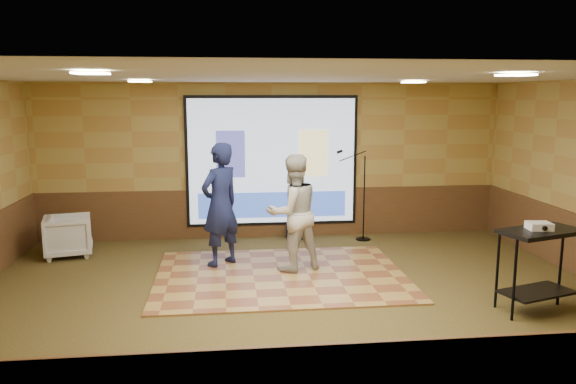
{
  "coord_description": "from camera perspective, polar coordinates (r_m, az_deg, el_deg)",
  "views": [
    {
      "loc": [
        -0.9,
        -7.3,
        2.75
      ],
      "look_at": [
        0.04,
        1.08,
        1.3
      ],
      "focal_mm": 35.0,
      "sensor_mm": 36.0,
      "label": 1
    }
  ],
  "objects": [
    {
      "name": "downlight_nw",
      "position": [
        9.2,
        -14.8,
        10.81
      ],
      "size": [
        0.32,
        0.32,
        0.02
      ],
      "primitive_type": "cube",
      "color": "beige",
      "rests_on": "room_shell"
    },
    {
      "name": "player_left",
      "position": [
        9.08,
        -6.9,
        -1.27
      ],
      "size": [
        0.86,
        0.84,
        2.0
      ],
      "primitive_type": "imported",
      "rotation": [
        0.0,
        0.0,
        3.86
      ],
      "color": "#151C44",
      "rests_on": "dance_floor"
    },
    {
      "name": "mic_stand",
      "position": [
        10.87,
        7.41,
        -2.31
      ],
      "size": [
        0.69,
        0.28,
        1.76
      ],
      "rotation": [
        0.0,
        0.0,
        0.23
      ],
      "color": "black",
      "rests_on": "ground"
    },
    {
      "name": "av_table",
      "position": [
        7.81,
        24.22,
        -5.65
      ],
      "size": [
        1.04,
        0.55,
        1.09
      ],
      "rotation": [
        0.0,
        0.0,
        0.31
      ],
      "color": "black",
      "rests_on": "ground"
    },
    {
      "name": "banquet_chair",
      "position": [
        10.45,
        -21.41,
        -4.17
      ],
      "size": [
        0.94,
        0.92,
        0.71
      ],
      "primitive_type": "imported",
      "rotation": [
        0.0,
        0.0,
        1.8
      ],
      "color": "gray",
      "rests_on": "ground"
    },
    {
      "name": "projector_screen",
      "position": [
        10.85,
        -1.61,
        3.01
      ],
      "size": [
        3.32,
        0.06,
        2.52
      ],
      "color": "black",
      "rests_on": "room_shell"
    },
    {
      "name": "dance_floor",
      "position": [
        8.76,
        -0.74,
        -8.45
      ],
      "size": [
        3.82,
        2.91,
        0.03
      ],
      "primitive_type": "cube",
      "rotation": [
        0.0,
        0.0,
        0.0
      ],
      "color": "#AA803E",
      "rests_on": "ground"
    },
    {
      "name": "wainscot_back",
      "position": [
        11.06,
        -1.6,
        -2.12
      ],
      "size": [
        9.0,
        0.04,
        0.95
      ],
      "primitive_type": "cube",
      "color": "#4F331A",
      "rests_on": "ground"
    },
    {
      "name": "room_shell",
      "position": [
        7.39,
        0.63,
        4.66
      ],
      "size": [
        9.04,
        7.04,
        3.02
      ],
      "color": "#AF9649",
      "rests_on": "ground"
    },
    {
      "name": "downlight_se",
      "position": [
        6.58,
        22.12,
        10.95
      ],
      "size": [
        0.32,
        0.32,
        0.02
      ],
      "primitive_type": "cube",
      "color": "beige",
      "rests_on": "room_shell"
    },
    {
      "name": "player_right",
      "position": [
        8.78,
        0.51,
        -2.11
      ],
      "size": [
        1.08,
        0.97,
        1.84
      ],
      "primitive_type": "imported",
      "rotation": [
        0.0,
        0.0,
        3.5
      ],
      "color": "beige",
      "rests_on": "dance_floor"
    },
    {
      "name": "downlight_sw",
      "position": [
        5.95,
        -19.4,
        11.32
      ],
      "size": [
        0.32,
        0.32,
        0.02
      ],
      "primitive_type": "cube",
      "color": "beige",
      "rests_on": "room_shell"
    },
    {
      "name": "duffel_bag",
      "position": [
        10.96,
        0.93,
        -4.07
      ],
      "size": [
        0.43,
        0.29,
        0.26
      ],
      "primitive_type": "cube",
      "rotation": [
        0.0,
        0.0,
        -0.04
      ],
      "color": "black",
      "rests_on": "ground"
    },
    {
      "name": "downlight_ne",
      "position": [
        9.62,
        12.62,
        10.83
      ],
      "size": [
        0.32,
        0.32,
        0.02
      ],
      "primitive_type": "cube",
      "color": "beige",
      "rests_on": "room_shell"
    },
    {
      "name": "ground",
      "position": [
        7.86,
        0.6,
        -10.74
      ],
      "size": [
        9.0,
        9.0,
        0.0
      ],
      "primitive_type": "plane",
      "color": "#283217",
      "rests_on": "ground"
    },
    {
      "name": "projector",
      "position": [
        7.71,
        24.16,
        -3.17
      ],
      "size": [
        0.3,
        0.26,
        0.09
      ],
      "primitive_type": "cube",
      "rotation": [
        0.0,
        0.0,
        -0.1
      ],
      "color": "white",
      "rests_on": "av_table"
    }
  ]
}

